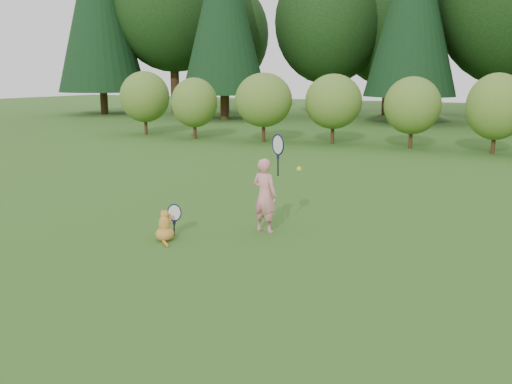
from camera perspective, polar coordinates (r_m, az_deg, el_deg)
The scene contains 5 objects.
ground at distance 9.38m, azimuth -3.37°, elevation -4.96°, with size 100.00×100.00×0.00m, color #264D15.
shrub_row at distance 21.24m, azimuth 15.18°, elevation 7.85°, with size 28.00×3.00×2.80m, color #497123, non-canonical shape.
child at distance 9.76m, azimuth 0.91°, elevation -0.18°, with size 0.72×0.43×1.94m.
cat at distance 9.49m, azimuth -9.09°, elevation -3.21°, with size 0.52×0.71×0.71m.
tennis_ball at distance 8.91m, azimuth 4.33°, elevation 2.31°, with size 0.08×0.08×0.08m.
Camera 1 is at (4.67, -7.68, 2.69)m, focal length 40.00 mm.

